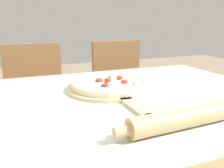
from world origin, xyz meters
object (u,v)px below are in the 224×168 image
pizza_peel (111,89)px  pizza (109,83)px  chair_left (36,102)px  rolling_pin (183,118)px  chair_right (121,92)px

pizza_peel → pizza: pizza is taller
pizza_peel → chair_left: (-0.25, 0.73, -0.26)m
pizza_peel → rolling_pin: 0.39m
pizza → chair_right: (0.37, 0.71, -0.28)m
rolling_pin → chair_right: 1.19m
pizza → chair_right: 0.84m
pizza → chair_left: chair_left is taller
pizza → chair_left: size_ratio=0.35×
pizza_peel → chair_left: size_ratio=0.60×
rolling_pin → chair_left: chair_left is taller
pizza → pizza_peel: bearing=-90.3°
pizza → rolling_pin: 0.41m
pizza_peel → rolling_pin: bearing=-82.8°
chair_right → rolling_pin: bearing=-104.4°
chair_left → chair_right: same height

